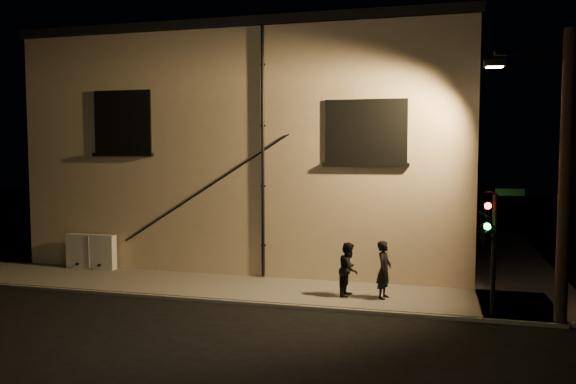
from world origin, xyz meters
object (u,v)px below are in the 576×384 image
(pedestrian_a, at_px, (384,270))
(pedestrian_b, at_px, (349,269))
(utility_cabinet, at_px, (91,251))
(traffic_signal, at_px, (487,231))
(streetlamp_pole, at_px, (561,171))

(pedestrian_a, height_order, pedestrian_b, pedestrian_a)
(pedestrian_a, bearing_deg, utility_cabinet, 95.05)
(traffic_signal, distance_m, streetlamp_pole, 2.29)
(utility_cabinet, height_order, streetlamp_pole, streetlamp_pole)
(utility_cabinet, bearing_deg, pedestrian_b, -8.76)
(utility_cabinet, distance_m, pedestrian_b, 9.69)
(utility_cabinet, distance_m, traffic_signal, 13.60)
(utility_cabinet, height_order, pedestrian_b, pedestrian_b)
(pedestrian_a, bearing_deg, pedestrian_b, 101.23)
(pedestrian_a, xyz_separation_m, pedestrian_b, (-1.02, 0.03, -0.05))
(utility_cabinet, relative_size, pedestrian_a, 1.13)
(pedestrian_a, distance_m, streetlamp_pole, 5.36)
(pedestrian_b, relative_size, traffic_signal, 0.48)
(pedestrian_b, xyz_separation_m, traffic_signal, (3.70, -1.04, 1.42))
(pedestrian_a, distance_m, pedestrian_b, 1.02)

